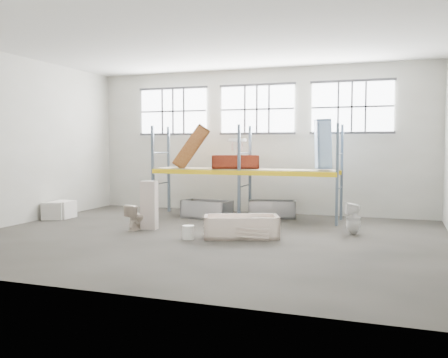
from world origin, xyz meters
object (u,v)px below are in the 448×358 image
at_px(steel_tub_right, 272,209).
at_px(bathtub_beige, 241,227).
at_px(toilet_white, 353,218).
at_px(cistern_tall, 149,205).
at_px(toilet_beige, 138,217).
at_px(carton_near, 53,211).
at_px(bucket, 188,232).
at_px(steel_tub_left, 207,209).
at_px(rust_tub_flat, 236,162).
at_px(blue_tub_upright, 323,144).

bearing_deg(steel_tub_right, bathtub_beige, -88.58).
bearing_deg(toilet_white, cistern_tall, -97.86).
height_order(toilet_beige, cistern_tall, cistern_tall).
distance_m(steel_tub_right, carton_near, 7.04).
bearing_deg(cistern_tall, bucket, -38.15).
xyz_separation_m(toilet_beige, carton_near, (-3.50, 0.81, -0.08)).
relative_size(steel_tub_left, carton_near, 2.50).
bearing_deg(steel_tub_right, toilet_beige, -130.71).
relative_size(steel_tub_right, carton_near, 2.38).
height_order(toilet_beige, rust_tub_flat, rust_tub_flat).
xyz_separation_m(blue_tub_upright, carton_near, (-8.19, -2.23, -2.12)).
xyz_separation_m(bathtub_beige, bucket, (-1.18, -0.68, -0.11)).
xyz_separation_m(cistern_tall, toilet_white, (5.48, 1.10, -0.25)).
xyz_separation_m(toilet_beige, bucket, (1.92, -0.84, -0.18)).
relative_size(bathtub_beige, cistern_tall, 1.39).
relative_size(toilet_beige, toilet_white, 0.83).
distance_m(bucket, carton_near, 5.66).
height_order(rust_tub_flat, carton_near, rust_tub_flat).
xyz_separation_m(toilet_white, carton_near, (-9.27, -0.45, -0.16)).
relative_size(toilet_white, carton_near, 1.35).
bearing_deg(toilet_white, steel_tub_left, -125.29).
bearing_deg(steel_tub_left, toilet_white, -16.07).
relative_size(toilet_beige, blue_tub_upright, 0.48).
distance_m(toilet_beige, cistern_tall, 0.46).
distance_m(toilet_white, rust_tub_flat, 4.47).
xyz_separation_m(rust_tub_flat, blue_tub_upright, (2.79, 0.02, 0.57)).
distance_m(blue_tub_upright, bucket, 5.26).
height_order(toilet_white, steel_tub_right, toilet_white).
height_order(steel_tub_left, rust_tub_flat, rust_tub_flat).
height_order(toilet_beige, bucket, toilet_beige).
distance_m(toilet_beige, blue_tub_upright, 5.94).
xyz_separation_m(bathtub_beige, steel_tub_right, (-0.09, 3.66, -0.00)).
bearing_deg(steel_tub_right, bucket, -104.15).
bearing_deg(bathtub_beige, steel_tub_right, 70.69).
bearing_deg(steel_tub_right, blue_tub_upright, -15.24).
bearing_deg(toilet_white, steel_tub_right, -148.26).
height_order(steel_tub_right, bucket, steel_tub_right).
height_order(steel_tub_left, steel_tub_right, steel_tub_left).
relative_size(cistern_tall, blue_tub_upright, 0.92).
bearing_deg(rust_tub_flat, bathtub_beige, -69.33).
bearing_deg(blue_tub_upright, carton_near, -164.76).
height_order(bucket, carton_near, carton_near).
bearing_deg(cistern_tall, steel_tub_right, 43.99).
distance_m(cistern_tall, toilet_white, 5.60).
distance_m(cistern_tall, steel_tub_right, 4.33).
bearing_deg(bucket, carton_near, 163.10).
relative_size(cistern_tall, rust_tub_flat, 0.91).
bearing_deg(cistern_tall, toilet_white, 4.55).
distance_m(bathtub_beige, cistern_tall, 2.86).
height_order(bathtub_beige, rust_tub_flat, rust_tub_flat).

